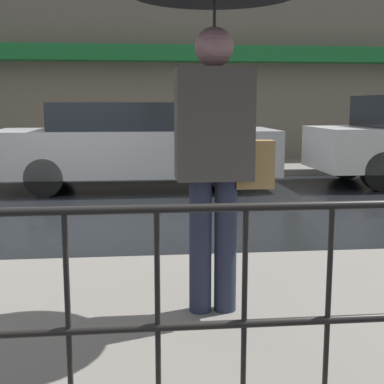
# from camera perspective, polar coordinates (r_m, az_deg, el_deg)

# --- Properties ---
(ground_plane) EXTENTS (80.00, 80.00, 0.00)m
(ground_plane) POSITION_cam_1_polar(r_m,az_deg,el_deg) (7.81, -13.37, -1.64)
(ground_plane) COLOR black
(sidewalk_far) EXTENTS (28.00, 2.20, 0.13)m
(sidewalk_far) POSITION_cam_1_polar(r_m,az_deg,el_deg) (11.85, -10.89, 2.45)
(sidewalk_far) COLOR slate
(sidewalk_far) RESTS_ON ground_plane
(lane_marking) EXTENTS (25.20, 0.12, 0.01)m
(lane_marking) POSITION_cam_1_polar(r_m,az_deg,el_deg) (7.81, -13.37, -1.61)
(lane_marking) COLOR gold
(lane_marking) RESTS_ON ground_plane
(building_storefront) EXTENTS (28.00, 0.85, 5.45)m
(building_storefront) POSITION_cam_1_polar(r_m,az_deg,el_deg) (13.05, -10.80, 14.75)
(building_storefront) COLOR #706656
(building_storefront) RESTS_ON ground_plane
(pedestrian) EXTENTS (1.01, 1.01, 2.19)m
(pedestrian) POSITION_cam_1_polar(r_m,az_deg,el_deg) (3.33, 2.49, 15.45)
(pedestrian) COLOR #23283D
(pedestrian) RESTS_ON sidewalk_near
(car_silver) EXTENTS (4.77, 1.73, 1.48)m
(car_silver) POSITION_cam_1_polar(r_m,az_deg,el_deg) (9.35, -6.13, 5.05)
(car_silver) COLOR #B2B5BA
(car_silver) RESTS_ON ground_plane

